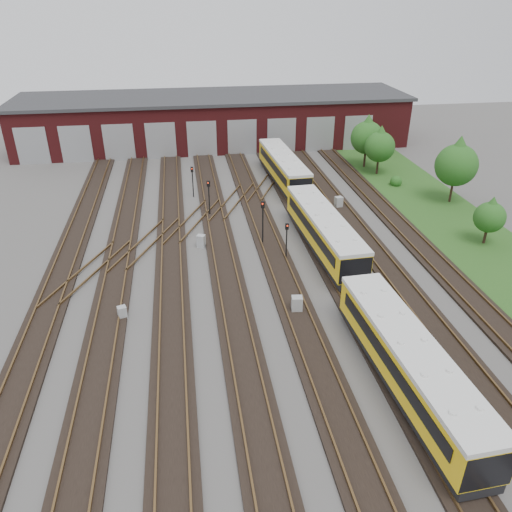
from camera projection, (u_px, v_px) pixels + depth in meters
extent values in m
plane|color=#4A4845|center=(263.00, 304.00, 33.19)|extent=(120.00, 120.00, 0.00)
cube|color=black|center=(43.00, 322.00, 31.27)|extent=(2.40, 70.00, 0.18)
cube|color=brown|center=(30.00, 321.00, 31.10)|extent=(0.10, 70.00, 0.15)
cube|color=brown|center=(54.00, 319.00, 31.29)|extent=(0.10, 70.00, 0.15)
cube|color=black|center=(108.00, 316.00, 31.81)|extent=(2.40, 70.00, 0.18)
cube|color=brown|center=(96.00, 315.00, 31.63)|extent=(0.10, 70.00, 0.15)
cube|color=brown|center=(120.00, 313.00, 31.82)|extent=(0.10, 70.00, 0.15)
cube|color=black|center=(172.00, 311.00, 32.34)|extent=(2.40, 70.00, 0.18)
cube|color=brown|center=(160.00, 310.00, 32.17)|extent=(0.10, 70.00, 0.15)
cube|color=brown|center=(183.00, 308.00, 32.36)|extent=(0.10, 70.00, 0.15)
cube|color=black|center=(233.00, 306.00, 32.88)|extent=(2.40, 70.00, 0.18)
cube|color=brown|center=(222.00, 304.00, 32.70)|extent=(0.10, 70.00, 0.15)
cube|color=brown|center=(244.00, 303.00, 32.89)|extent=(0.10, 70.00, 0.15)
cube|color=black|center=(292.00, 301.00, 33.41)|extent=(2.40, 70.00, 0.18)
cube|color=brown|center=(282.00, 299.00, 33.24)|extent=(0.10, 70.00, 0.15)
cube|color=brown|center=(303.00, 298.00, 33.43)|extent=(0.10, 70.00, 0.15)
cube|color=black|center=(350.00, 296.00, 33.95)|extent=(2.40, 70.00, 0.18)
cube|color=brown|center=(340.00, 294.00, 33.77)|extent=(0.10, 70.00, 0.15)
cube|color=brown|center=(360.00, 293.00, 33.96)|extent=(0.10, 70.00, 0.15)
cube|color=black|center=(405.00, 291.00, 34.48)|extent=(2.40, 70.00, 0.18)
cube|color=brown|center=(396.00, 290.00, 34.31)|extent=(0.10, 70.00, 0.15)
cube|color=brown|center=(415.00, 288.00, 34.50)|extent=(0.10, 70.00, 0.15)
cube|color=black|center=(459.00, 286.00, 35.02)|extent=(2.40, 70.00, 0.18)
cube|color=brown|center=(450.00, 285.00, 34.84)|extent=(0.10, 70.00, 0.15)
cube|color=brown|center=(469.00, 284.00, 35.03)|extent=(0.10, 70.00, 0.15)
cube|color=brown|center=(146.00, 243.00, 40.71)|extent=(5.40, 9.62, 0.15)
cube|color=brown|center=(193.00, 220.00, 44.73)|extent=(5.40, 9.62, 0.15)
cube|color=brown|center=(233.00, 201.00, 48.75)|extent=(5.40, 9.62, 0.15)
cube|color=brown|center=(89.00, 270.00, 36.69)|extent=(5.40, 9.62, 0.15)
cube|color=brown|center=(266.00, 185.00, 52.77)|extent=(5.40, 9.62, 0.15)
cube|color=#571518|center=(214.00, 121.00, 66.63)|extent=(50.00, 12.00, 6.00)
cube|color=#303032|center=(213.00, 97.00, 65.14)|extent=(51.00, 12.50, 0.40)
cube|color=gray|center=(32.00, 146.00, 58.82)|extent=(3.60, 0.12, 4.40)
cube|color=gray|center=(76.00, 144.00, 59.49)|extent=(3.60, 0.12, 4.40)
cube|color=gray|center=(119.00, 143.00, 60.16)|extent=(3.60, 0.12, 4.40)
cube|color=gray|center=(161.00, 141.00, 60.82)|extent=(3.60, 0.12, 4.40)
cube|color=gray|center=(202.00, 139.00, 61.49)|extent=(3.60, 0.12, 4.40)
cube|color=gray|center=(242.00, 138.00, 62.16)|extent=(3.60, 0.12, 4.40)
cube|color=gray|center=(281.00, 136.00, 62.83)|extent=(3.60, 0.12, 4.40)
cube|color=gray|center=(320.00, 134.00, 63.50)|extent=(3.60, 0.12, 4.40)
cube|color=gray|center=(358.00, 133.00, 64.17)|extent=(3.60, 0.12, 4.40)
cube|color=#1A4517|center=(455.00, 224.00, 44.43)|extent=(8.00, 55.00, 0.05)
cube|color=black|center=(405.00, 381.00, 25.84)|extent=(2.73, 13.52, 0.54)
cube|color=yellow|center=(409.00, 362.00, 25.25)|extent=(3.00, 13.53, 1.97)
cube|color=silver|center=(412.00, 344.00, 24.72)|extent=(3.09, 13.54, 0.27)
cube|color=black|center=(388.00, 361.00, 24.93)|extent=(0.65, 11.81, 0.76)
cube|color=black|center=(431.00, 355.00, 25.35)|extent=(0.65, 11.81, 0.76)
cube|color=black|center=(323.00, 244.00, 39.78)|extent=(2.73, 13.52, 0.54)
cube|color=yellow|center=(324.00, 229.00, 39.19)|extent=(3.00, 13.53, 1.97)
cube|color=silver|center=(325.00, 216.00, 38.66)|extent=(3.09, 13.54, 0.27)
cube|color=black|center=(309.00, 228.00, 38.87)|extent=(0.65, 11.81, 0.76)
cube|color=black|center=(338.00, 225.00, 39.29)|extent=(0.65, 11.81, 0.76)
cube|color=black|center=(283.00, 178.00, 53.72)|extent=(2.73, 13.52, 0.54)
cube|color=yellow|center=(283.00, 166.00, 53.13)|extent=(3.00, 13.53, 1.97)
cube|color=silver|center=(283.00, 156.00, 52.60)|extent=(3.09, 13.54, 0.27)
cube|color=black|center=(272.00, 165.00, 52.82)|extent=(0.65, 11.81, 0.76)
cube|color=black|center=(294.00, 164.00, 53.24)|extent=(0.65, 11.81, 0.76)
cylinder|color=black|center=(209.00, 201.00, 45.51)|extent=(0.11, 0.11, 2.85)
cube|color=black|center=(208.00, 184.00, 44.71)|extent=(0.31, 0.25, 0.54)
sphere|color=red|center=(208.00, 183.00, 44.57)|extent=(0.13, 0.13, 0.13)
cylinder|color=black|center=(263.00, 226.00, 40.31)|extent=(0.11, 0.11, 3.19)
cube|color=black|center=(263.00, 205.00, 39.43)|extent=(0.32, 0.27, 0.55)
sphere|color=red|center=(263.00, 204.00, 39.28)|extent=(0.13, 0.13, 0.13)
cylinder|color=black|center=(193.00, 185.00, 49.73)|extent=(0.11, 0.11, 2.63)
cube|color=black|center=(192.00, 169.00, 48.99)|extent=(0.27, 0.16, 0.53)
sphere|color=red|center=(192.00, 169.00, 48.84)|extent=(0.13, 0.13, 0.13)
cylinder|color=black|center=(286.00, 245.00, 38.07)|extent=(0.10, 0.10, 2.57)
cube|color=black|center=(287.00, 227.00, 37.34)|extent=(0.26, 0.17, 0.49)
sphere|color=red|center=(287.00, 226.00, 37.21)|extent=(0.12, 0.12, 0.12)
cube|color=#A0A3A5|center=(122.00, 313.00, 31.53)|extent=(0.65, 0.59, 0.90)
cube|color=#A0A3A5|center=(201.00, 241.00, 40.34)|extent=(0.79, 0.73, 1.04)
cube|color=#A0A3A5|center=(297.00, 305.00, 32.13)|extent=(0.75, 0.65, 1.14)
cube|color=#A0A3A5|center=(311.00, 198.00, 48.93)|extent=(0.66, 0.61, 0.88)
cube|color=#A0A3A5|center=(339.00, 203.00, 47.52)|extent=(0.78, 0.69, 1.13)
cylinder|color=black|center=(365.00, 159.00, 58.39)|extent=(0.25, 0.25, 1.91)
sphere|color=#204C15|center=(367.00, 138.00, 57.19)|extent=(3.71, 3.71, 3.71)
cone|color=#204C15|center=(368.00, 126.00, 56.56)|extent=(3.18, 3.18, 2.65)
cylinder|color=black|center=(377.00, 167.00, 56.20)|extent=(0.24, 0.24, 1.71)
sphere|color=#204C15|center=(380.00, 147.00, 55.12)|extent=(3.32, 3.32, 3.32)
cone|color=#204C15|center=(381.00, 136.00, 54.56)|extent=(2.85, 2.85, 2.37)
cylinder|color=black|center=(451.00, 192.00, 48.68)|extent=(0.23, 0.23, 2.05)
sphere|color=#204C15|center=(456.00, 165.00, 47.39)|extent=(3.98, 3.98, 3.98)
cone|color=#204C15|center=(459.00, 151.00, 46.72)|extent=(3.41, 3.41, 2.84)
cylinder|color=black|center=(485.00, 236.00, 40.84)|extent=(0.22, 0.22, 1.28)
sphere|color=#204C15|center=(490.00, 217.00, 40.03)|extent=(2.49, 2.49, 2.49)
cone|color=#204C15|center=(492.00, 207.00, 39.61)|extent=(2.14, 2.14, 1.78)
sphere|color=#204C15|center=(396.00, 180.00, 53.02)|extent=(1.24, 1.24, 1.24)
sphere|color=#204C15|center=(379.00, 153.00, 61.66)|extent=(1.22, 1.22, 1.22)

